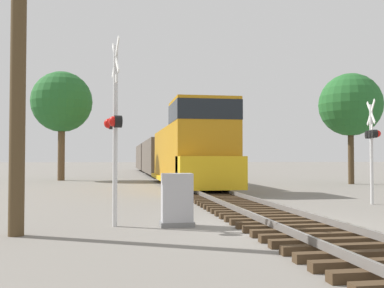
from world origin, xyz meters
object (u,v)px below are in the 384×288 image
freight_train (162,156)px  utility_pole (18,55)px  crossing_signal_far (372,139)px  relay_cabinet (177,200)px  tree_mid_background (62,102)px  crossing_signal_near (114,124)px  tree_far_right (350,105)px

freight_train → utility_pole: 32.67m
freight_train → crossing_signal_far: (5.19, -27.05, 0.50)m
crossing_signal_far → relay_cabinet: (-7.86, -4.14, -1.75)m
relay_cabinet → tree_mid_background: tree_mid_background is taller
crossing_signal_near → utility_pole: size_ratio=0.61×
relay_cabinet → tree_far_right: size_ratio=0.18×
freight_train → crossing_signal_near: size_ratio=10.42×
crossing_signal_near → tree_far_right: bearing=126.1°
crossing_signal_near → utility_pole: utility_pole is taller
crossing_signal_far → tree_mid_background: size_ratio=0.46×
crossing_signal_far → tree_far_right: size_ratio=0.52×
crossing_signal_near → utility_pole: 2.74m
crossing_signal_near → tree_mid_background: bearing=179.3°
tree_far_right → tree_mid_background: tree_mid_background is taller
crossing_signal_far → tree_mid_background: (-13.65, 20.60, 3.66)m
freight_train → relay_cabinet: 31.32m
tree_far_right → crossing_signal_far: bearing=-115.8°
relay_cabinet → tree_mid_background: size_ratio=0.16×
crossing_signal_far → relay_cabinet: 9.05m
freight_train → tree_mid_background: (-8.45, -6.45, 4.17)m
freight_train → tree_far_right: tree_far_right is taller
crossing_signal_near → utility_pole: (-2.10, -1.03, 1.43)m
relay_cabinet → crossing_signal_near: bearing=171.7°
relay_cabinet → tree_far_right: bearing=50.0°
utility_pole → tree_far_right: utility_pole is taller
crossing_signal_far → relay_cabinet: crossing_signal_far is taller
crossing_signal_far → tree_mid_background: bearing=47.3°
relay_cabinet → utility_pole: (-3.66, -0.80, 3.34)m
crossing_signal_near → crossing_signal_far: (9.42, 3.91, -0.16)m
freight_train → tree_mid_background: size_ratio=5.80×
crossing_signal_near → relay_cabinet: crossing_signal_near is taller
tree_mid_background → tree_far_right: bearing=-22.8°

